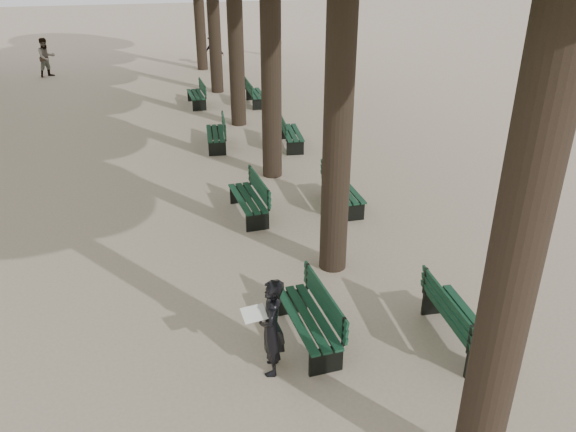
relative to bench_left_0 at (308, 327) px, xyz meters
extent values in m
plane|color=tan|center=(-0.37, -0.92, -0.27)|extent=(120.00, 120.00, 0.00)
cylinder|color=#33261C|center=(1.13, -2.92, 3.48)|extent=(0.52, 0.52, 7.50)
cylinder|color=#33261C|center=(1.13, 2.08, 3.48)|extent=(0.52, 0.52, 7.50)
cylinder|color=#33261C|center=(1.13, 7.08, 3.48)|extent=(0.52, 0.52, 7.50)
cylinder|color=#33261C|center=(1.13, 12.08, 3.48)|extent=(0.52, 0.52, 7.50)
cube|color=black|center=(-0.02, 0.00, -0.05)|extent=(0.60, 1.82, 0.45)
cube|color=black|center=(-0.02, 0.00, 0.18)|extent=(0.62, 1.82, 0.04)
cube|color=black|center=(0.26, 0.01, 0.45)|extent=(0.12, 1.80, 0.40)
cube|color=black|center=(-0.02, 4.72, -0.05)|extent=(0.62, 1.83, 0.45)
cube|color=black|center=(-0.02, 4.72, 0.18)|extent=(0.64, 1.83, 0.04)
cube|color=black|center=(0.26, 4.74, 0.45)|extent=(0.14, 1.80, 0.40)
cube|color=black|center=(-0.02, 9.80, -0.05)|extent=(0.71, 1.84, 0.45)
cube|color=black|center=(-0.02, 9.80, 0.18)|extent=(0.73, 1.85, 0.04)
cube|color=black|center=(0.26, 9.77, 0.45)|extent=(0.23, 1.79, 0.40)
cube|color=black|center=(-0.02, 14.97, -0.05)|extent=(0.55, 1.81, 0.45)
cube|color=black|center=(-0.02, 14.97, 0.18)|extent=(0.57, 1.81, 0.04)
cube|color=black|center=(0.26, 14.98, 0.45)|extent=(0.07, 1.80, 0.40)
cube|color=black|center=(2.28, -0.64, -0.05)|extent=(0.65, 1.83, 0.45)
cube|color=black|center=(2.28, -0.64, 0.18)|extent=(0.67, 1.83, 0.04)
cube|color=black|center=(2.00, -0.62, 0.45)|extent=(0.17, 1.80, 0.40)
cube|color=black|center=(2.28, 4.64, -0.05)|extent=(0.56, 1.81, 0.45)
cube|color=black|center=(2.28, 4.64, 0.18)|extent=(0.58, 1.81, 0.04)
cube|color=black|center=(2.00, 4.65, 0.45)|extent=(0.08, 1.80, 0.40)
cube|color=black|center=(2.28, 9.26, -0.05)|extent=(0.73, 1.85, 0.45)
cube|color=black|center=(2.28, 9.26, 0.18)|extent=(0.75, 1.85, 0.04)
cube|color=black|center=(2.01, 9.29, 0.45)|extent=(0.25, 1.79, 0.40)
cube|color=black|center=(2.28, 14.53, -0.05)|extent=(0.59, 1.82, 0.45)
cube|color=black|center=(2.28, 14.53, 0.18)|extent=(0.61, 1.82, 0.04)
cube|color=black|center=(2.00, 14.54, 0.45)|extent=(0.11, 1.80, 0.40)
imported|color=black|center=(-0.70, -0.51, 0.50)|extent=(0.47, 0.67, 1.53)
cube|color=white|center=(-0.95, -0.51, 0.78)|extent=(0.37, 0.29, 0.12)
imported|color=#262628|center=(5.62, 24.58, 0.52)|extent=(0.59, 0.98, 1.58)
imported|color=#262628|center=(1.84, 22.90, 0.52)|extent=(1.07, 0.61, 1.58)
imported|color=#262628|center=(-6.16, 22.25, 0.62)|extent=(0.91, 0.79, 1.78)
camera|label=1|loc=(-2.16, -6.83, 5.39)|focal=35.00mm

